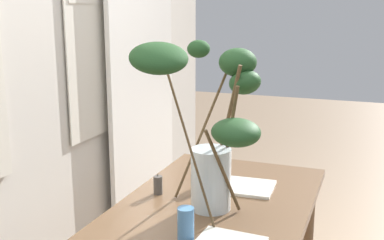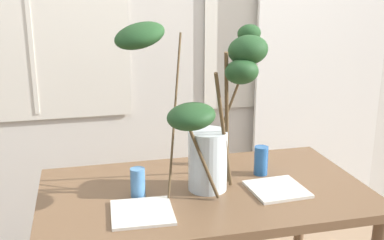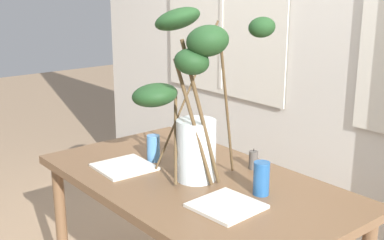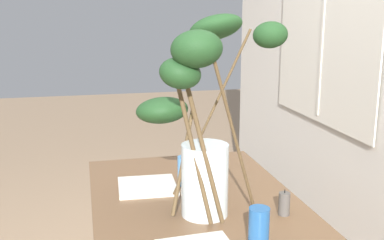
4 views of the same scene
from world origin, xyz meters
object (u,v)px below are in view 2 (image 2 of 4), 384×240
at_px(drinking_glass_blue_left, 138,183).
at_px(drinking_glass_blue_right, 261,161).
at_px(plate_square_left, 142,212).
at_px(pillar_candle, 206,156).
at_px(plate_square_right, 277,189).
at_px(dining_table, 205,207).
at_px(vase_with_branches, 203,108).

distance_m(drinking_glass_blue_left, drinking_glass_blue_right, 0.59).
xyz_separation_m(drinking_glass_blue_right, plate_square_left, (-0.59, -0.26, -0.06)).
distance_m(plate_square_left, pillar_candle, 0.58).
height_order(drinking_glass_blue_left, plate_square_right, drinking_glass_blue_left).
xyz_separation_m(dining_table, drinking_glass_blue_left, (-0.29, -0.01, 0.15)).
distance_m(vase_with_branches, plate_square_right, 0.48).
height_order(dining_table, plate_square_right, plate_square_right).
bearing_deg(plate_square_left, plate_square_right, 7.23).
bearing_deg(vase_with_branches, drinking_glass_blue_left, 178.66).
bearing_deg(drinking_glass_blue_left, pillar_candle, 37.35).
bearing_deg(plate_square_right, vase_with_branches, 166.15).
bearing_deg(drinking_glass_blue_right, pillar_candle, 140.02).
distance_m(drinking_glass_blue_left, pillar_candle, 0.47).
xyz_separation_m(drinking_glass_blue_left, drinking_glass_blue_right, (0.58, 0.10, 0.01)).
distance_m(vase_with_branches, drinking_glass_blue_right, 0.44).
bearing_deg(drinking_glass_blue_left, plate_square_left, -91.96).
distance_m(dining_table, drinking_glass_blue_right, 0.34).
xyz_separation_m(drinking_glass_blue_left, plate_square_right, (0.58, -0.08, -0.06)).
height_order(vase_with_branches, plate_square_right, vase_with_branches).
relative_size(drinking_glass_blue_right, pillar_candle, 1.40).
bearing_deg(pillar_candle, drinking_glass_blue_right, -39.98).
bearing_deg(dining_table, pillar_candle, 73.63).
distance_m(vase_with_branches, plate_square_left, 0.48).
distance_m(drinking_glass_blue_right, pillar_candle, 0.28).
distance_m(dining_table, plate_square_left, 0.35).
xyz_separation_m(vase_with_branches, pillar_candle, (0.10, 0.29, -0.32)).
relative_size(vase_with_branches, plate_square_left, 3.13).
height_order(drinking_glass_blue_left, plate_square_left, drinking_glass_blue_left).
distance_m(dining_table, plate_square_right, 0.32).
xyz_separation_m(plate_square_left, pillar_candle, (0.37, 0.44, 0.04)).
distance_m(drinking_glass_blue_right, plate_square_right, 0.20).
xyz_separation_m(drinking_glass_blue_right, plate_square_right, (0.00, -0.19, -0.06)).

